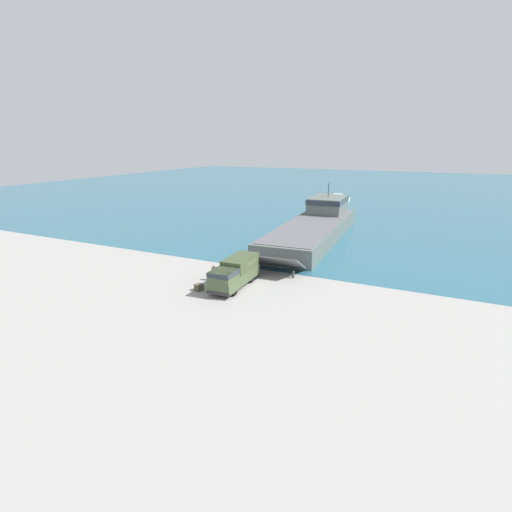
{
  "coord_description": "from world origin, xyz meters",
  "views": [
    {
      "loc": [
        19.34,
        -36.62,
        14.8
      ],
      "look_at": [
        0.09,
        2.76,
        2.21
      ],
      "focal_mm": 28.0,
      "sensor_mm": 36.0,
      "label": 1
    }
  ],
  "objects_px": {
    "landing_craft": "(316,225)",
    "soldier_on_ramp": "(214,271)",
    "military_truck": "(235,272)",
    "moored_boat_a": "(336,198)",
    "cargo_crate": "(199,287)",
    "mooring_bollard": "(293,274)"
  },
  "relations": [
    {
      "from": "military_truck",
      "to": "landing_craft",
      "type": "bearing_deg",
      "value": 176.25
    },
    {
      "from": "cargo_crate",
      "to": "soldier_on_ramp",
      "type": "bearing_deg",
      "value": 94.1
    },
    {
      "from": "landing_craft",
      "to": "military_truck",
      "type": "relative_size",
      "value": 4.62
    },
    {
      "from": "moored_boat_a",
      "to": "mooring_bollard",
      "type": "bearing_deg",
      "value": -172.84
    },
    {
      "from": "mooring_bollard",
      "to": "moored_boat_a",
      "type": "bearing_deg",
      "value": 100.94
    },
    {
      "from": "landing_craft",
      "to": "soldier_on_ramp",
      "type": "xyz_separation_m",
      "value": [
        -3.38,
        -25.65,
        -0.86
      ]
    },
    {
      "from": "moored_boat_a",
      "to": "landing_craft",
      "type": "bearing_deg",
      "value": -173.03
    },
    {
      "from": "mooring_bollard",
      "to": "cargo_crate",
      "type": "xyz_separation_m",
      "value": [
        -7.35,
        -7.93,
        -0.13
      ]
    },
    {
      "from": "mooring_bollard",
      "to": "cargo_crate",
      "type": "relative_size",
      "value": 1.05
    },
    {
      "from": "military_truck",
      "to": "moored_boat_a",
      "type": "height_order",
      "value": "military_truck"
    },
    {
      "from": "landing_craft",
      "to": "cargo_crate",
      "type": "bearing_deg",
      "value": -100.16
    },
    {
      "from": "soldier_on_ramp",
      "to": "landing_craft",
      "type": "bearing_deg",
      "value": -67.93
    },
    {
      "from": "soldier_on_ramp",
      "to": "moored_boat_a",
      "type": "bearing_deg",
      "value": -56.56
    },
    {
      "from": "landing_craft",
      "to": "soldier_on_ramp",
      "type": "distance_m",
      "value": 25.89
    },
    {
      "from": "soldier_on_ramp",
      "to": "mooring_bollard",
      "type": "relative_size",
      "value": 2.07
    },
    {
      "from": "landing_craft",
      "to": "mooring_bollard",
      "type": "xyz_separation_m",
      "value": [
        4.21,
        -21.07,
        -1.43
      ]
    },
    {
      "from": "moored_boat_a",
      "to": "cargo_crate",
      "type": "xyz_separation_m",
      "value": [
        4.8,
        -70.83,
        -0.24
      ]
    },
    {
      "from": "military_truck",
      "to": "mooring_bollard",
      "type": "bearing_deg",
      "value": 135.88
    },
    {
      "from": "moored_boat_a",
      "to": "mooring_bollard",
      "type": "height_order",
      "value": "moored_boat_a"
    },
    {
      "from": "landing_craft",
      "to": "military_truck",
      "type": "xyz_separation_m",
      "value": [
        -0.36,
        -26.31,
        -0.35
      ]
    },
    {
      "from": "military_truck",
      "to": "moored_boat_a",
      "type": "distance_m",
      "value": 68.55
    },
    {
      "from": "military_truck",
      "to": "moored_boat_a",
      "type": "xyz_separation_m",
      "value": [
        -7.58,
        68.12,
        -0.96
      ]
    }
  ]
}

